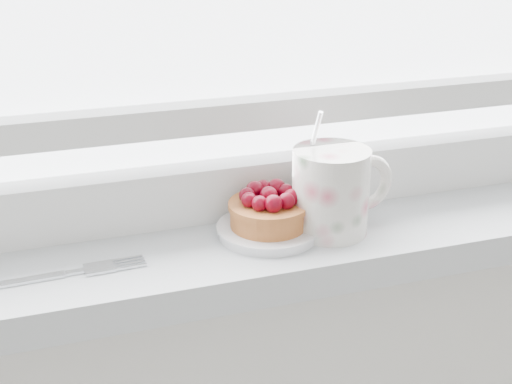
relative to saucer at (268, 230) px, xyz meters
name	(u,v)px	position (x,y,z in m)	size (l,w,h in m)	color
saucer	(268,230)	(0.00, 0.00, 0.00)	(0.12, 0.12, 0.01)	white
raspberry_tart	(269,208)	(0.00, 0.00, 0.03)	(0.10, 0.10, 0.05)	#994F21
floral_mug	(333,189)	(0.08, -0.01, 0.05)	(0.14, 0.10, 0.15)	silver
fork	(48,277)	(-0.26, -0.03, 0.00)	(0.21, 0.03, 0.00)	silver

